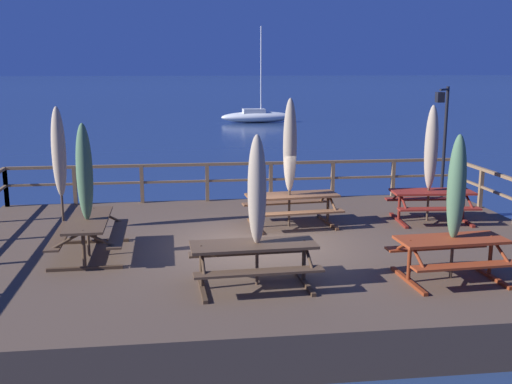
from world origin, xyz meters
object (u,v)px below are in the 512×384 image
(patio_umbrella_tall_mid_left, at_px, (85,173))
(lamp_post_hooked, at_px, (443,126))
(picnic_table_mid_left, at_px, (432,199))
(picnic_table_back_left, at_px, (451,250))
(picnic_table_front_left, at_px, (253,255))
(patio_umbrella_tall_back_left, at_px, (290,146))
(picnic_table_front_right, at_px, (89,228))
(patio_umbrella_short_front, at_px, (431,148))
(patio_umbrella_short_back, at_px, (457,188))
(patio_umbrella_tall_front, at_px, (59,152))
(patio_umbrella_tall_mid_right, at_px, (257,191))
(picnic_table_mid_right, at_px, (292,202))
(sailboat_distant, at_px, (257,116))

(patio_umbrella_tall_mid_left, distance_m, lamp_post_hooked, 10.09)
(picnic_table_mid_left, bearing_deg, picnic_table_back_left, -108.87)
(picnic_table_mid_left, bearing_deg, picnic_table_front_left, -141.40)
(picnic_table_front_left, distance_m, lamp_post_hooked, 8.87)
(patio_umbrella_tall_back_left, bearing_deg, lamp_post_hooked, 26.09)
(picnic_table_front_right, relative_size, patio_umbrella_short_front, 0.78)
(patio_umbrella_tall_mid_left, bearing_deg, picnic_table_mid_left, 12.86)
(picnic_table_front_right, distance_m, lamp_post_hooked, 10.16)
(patio_umbrella_short_back, height_order, patio_umbrella_tall_front, patio_umbrella_tall_front)
(patio_umbrella_short_back, bearing_deg, picnic_table_mid_left, 71.62)
(picnic_table_back_left, distance_m, picnic_table_mid_left, 4.27)
(patio_umbrella_tall_mid_right, bearing_deg, picnic_table_front_left, -139.62)
(picnic_table_front_right, distance_m, picnic_table_mid_right, 4.82)
(picnic_table_mid_left, distance_m, patio_umbrella_short_back, 4.32)
(patio_umbrella_tall_mid_left, xyz_separation_m, patio_umbrella_tall_mid_right, (3.14, -2.03, -0.03))
(picnic_table_front_right, height_order, patio_umbrella_short_front, patio_umbrella_short_front)
(patio_umbrella_tall_back_left, relative_size, patio_umbrella_short_front, 1.07)
(picnic_table_mid_left, xyz_separation_m, patio_umbrella_tall_back_left, (-3.56, -0.03, 1.37))
(picnic_table_front_right, xyz_separation_m, patio_umbrella_short_front, (7.88, 1.84, 1.24))
(patio_umbrella_tall_back_left, bearing_deg, patio_umbrella_tall_mid_left, -157.88)
(picnic_table_mid_left, relative_size, patio_umbrella_short_back, 0.79)
(patio_umbrella_tall_front, xyz_separation_m, lamp_post_hooked, (10.06, 2.01, 0.29))
(picnic_table_front_right, height_order, patio_umbrella_tall_front, patio_umbrella_tall_front)
(sailboat_distant, bearing_deg, picnic_table_front_left, -97.56)
(patio_umbrella_tall_mid_right, xyz_separation_m, patio_umbrella_tall_front, (-4.01, 4.16, 0.15))
(picnic_table_mid_right, bearing_deg, patio_umbrella_short_back, -61.61)
(picnic_table_mid_right, bearing_deg, patio_umbrella_tall_back_left, -144.25)
(patio_umbrella_tall_back_left, bearing_deg, picnic_table_front_left, -109.08)
(patio_umbrella_tall_mid_right, bearing_deg, picnic_table_mid_right, 70.80)
(picnic_table_back_left, distance_m, sailboat_distant, 40.05)
(lamp_post_hooked, bearing_deg, patio_umbrella_tall_mid_right, -134.48)
(picnic_table_mid_right, relative_size, patio_umbrella_short_front, 0.80)
(picnic_table_front_left, bearing_deg, patio_umbrella_short_back, -0.88)
(patio_umbrella_tall_mid_left, bearing_deg, patio_umbrella_tall_front, 112.20)
(patio_umbrella_tall_mid_right, distance_m, sailboat_distant, 40.19)
(patio_umbrella_tall_mid_right, bearing_deg, picnic_table_front_right, 146.26)
(picnic_table_mid_right, relative_size, patio_umbrella_tall_back_left, 0.75)
(picnic_table_back_left, xyz_separation_m, patio_umbrella_tall_front, (-7.45, 4.35, 1.27))
(patio_umbrella_short_back, height_order, sailboat_distant, sailboat_distant)
(patio_umbrella_tall_mid_left, relative_size, patio_umbrella_short_front, 0.94)
(picnic_table_front_right, bearing_deg, patio_umbrella_tall_back_left, 21.64)
(picnic_table_back_left, distance_m, patio_umbrella_tall_back_left, 4.77)
(sailboat_distant, bearing_deg, lamp_post_hooked, -88.58)
(patio_umbrella_short_front, distance_m, sailboat_distant, 35.95)
(picnic_table_front_left, height_order, sailboat_distant, sailboat_distant)
(sailboat_distant, bearing_deg, patio_umbrella_short_back, -92.45)
(picnic_table_front_left, relative_size, sailboat_distant, 0.29)
(picnic_table_front_left, xyz_separation_m, sailboat_distant, (5.29, 39.86, -0.84))
(patio_umbrella_short_front, height_order, patio_umbrella_tall_front, patio_umbrella_tall_front)
(picnic_table_back_left, height_order, patio_umbrella_tall_back_left, patio_umbrella_tall_back_left)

